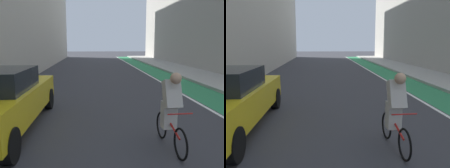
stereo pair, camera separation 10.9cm
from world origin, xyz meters
The scene contains 5 objects.
ground_plane centered at (0.00, 17.74, 0.00)m, with size 95.64×95.64×0.00m, color #38383D.
bike_lane_paint centered at (3.64, 19.74, 0.00)m, with size 1.60×43.47×0.00m, color #2D8451.
lane_divider_stripe centered at (2.74, 19.74, 0.00)m, with size 0.12×43.47×0.00m, color white.
sidewalk_right centered at (5.86, 19.74, 0.07)m, with size 2.84×43.47×0.14m, color #A8A59E.
cyclist_mid centered at (0.52, 8.69, 0.84)m, with size 0.48×1.65×1.58m.
Camera 2 is at (-0.94, 4.06, 2.13)m, focal length 38.88 mm.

